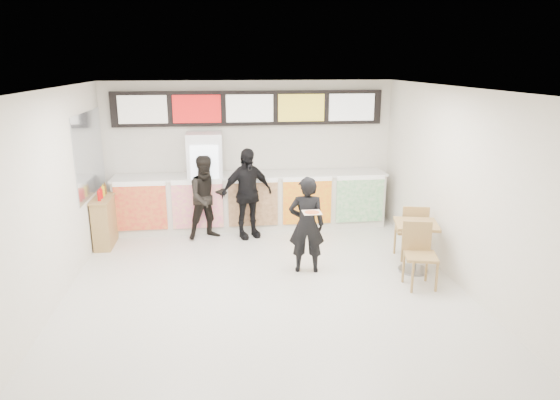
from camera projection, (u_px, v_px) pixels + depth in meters
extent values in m
plane|color=beige|center=(266.00, 292.00, 7.55)|extent=(7.00, 7.00, 0.00)
plane|color=white|center=(265.00, 89.00, 6.75)|extent=(7.00, 7.00, 0.00)
plane|color=silver|center=(250.00, 153.00, 10.50)|extent=(6.00, 0.00, 6.00)
plane|color=silver|center=(47.00, 203.00, 6.80)|extent=(0.00, 7.00, 7.00)
plane|color=silver|center=(464.00, 190.00, 7.50)|extent=(0.00, 7.00, 7.00)
cube|color=silver|center=(252.00, 202.00, 10.37)|extent=(5.50, 0.70, 1.10)
cube|color=silver|center=(252.00, 175.00, 10.21)|extent=(5.56, 0.76, 0.04)
cube|color=red|center=(141.00, 208.00, 9.73)|extent=(0.99, 0.02, 0.90)
cube|color=#D83093|center=(198.00, 206.00, 9.86)|extent=(0.99, 0.02, 0.90)
cube|color=brown|center=(253.00, 204.00, 9.99)|extent=(0.99, 0.02, 0.90)
cube|color=yellow|center=(307.00, 202.00, 10.12)|extent=(0.99, 0.02, 0.90)
cube|color=#249143|center=(360.00, 201.00, 10.25)|extent=(0.99, 0.02, 0.90)
cube|color=black|center=(249.00, 108.00, 10.17)|extent=(5.50, 0.12, 0.70)
cube|color=beige|center=(143.00, 110.00, 9.85)|extent=(0.95, 0.02, 0.55)
cube|color=red|center=(197.00, 109.00, 9.97)|extent=(0.95, 0.02, 0.55)
cube|color=white|center=(250.00, 108.00, 10.10)|extent=(0.95, 0.02, 0.55)
cube|color=yellow|center=(301.00, 108.00, 10.22)|extent=(0.95, 0.02, 0.55)
cube|color=white|center=(352.00, 107.00, 10.35)|extent=(0.95, 0.02, 0.55)
cube|color=white|center=(206.00, 182.00, 10.16)|extent=(0.70, 0.65, 2.00)
cube|color=white|center=(205.00, 183.00, 9.82)|extent=(0.54, 0.02, 1.50)
cylinder|color=#17833D|center=(196.00, 212.00, 9.99)|extent=(0.07, 0.07, 0.22)
cylinder|color=#FF5A15|center=(203.00, 212.00, 10.01)|extent=(0.07, 0.07, 0.22)
cylinder|color=red|center=(210.00, 212.00, 10.02)|extent=(0.07, 0.07, 0.22)
cylinder|color=blue|center=(217.00, 212.00, 10.04)|extent=(0.07, 0.07, 0.22)
cylinder|color=#FF5A15|center=(195.00, 194.00, 9.89)|extent=(0.07, 0.07, 0.22)
cylinder|color=red|center=(202.00, 194.00, 9.91)|extent=(0.07, 0.07, 0.22)
cylinder|color=blue|center=(209.00, 194.00, 9.92)|extent=(0.07, 0.07, 0.22)
cylinder|color=#17833D|center=(216.00, 193.00, 9.94)|extent=(0.07, 0.07, 0.22)
cylinder|color=red|center=(194.00, 175.00, 9.79)|extent=(0.07, 0.07, 0.22)
cylinder|color=blue|center=(201.00, 175.00, 9.80)|extent=(0.07, 0.07, 0.22)
cylinder|color=#17833D|center=(209.00, 175.00, 9.82)|extent=(0.07, 0.07, 0.22)
cylinder|color=#FF5A15|center=(216.00, 175.00, 9.84)|extent=(0.07, 0.07, 0.22)
cylinder|color=blue|center=(193.00, 156.00, 9.69)|extent=(0.07, 0.07, 0.22)
cylinder|color=#17833D|center=(201.00, 156.00, 9.70)|extent=(0.07, 0.07, 0.22)
cylinder|color=#FF5A15|center=(208.00, 156.00, 9.72)|extent=(0.07, 0.07, 0.22)
cylinder|color=red|center=(215.00, 156.00, 9.74)|extent=(0.07, 0.07, 0.22)
cube|color=#B2B7BF|center=(90.00, 153.00, 9.07)|extent=(0.01, 2.00, 1.50)
imported|color=black|center=(307.00, 225.00, 8.10)|extent=(0.63, 0.46, 1.61)
imported|color=black|center=(207.00, 198.00, 9.66)|extent=(0.96, 0.85, 1.64)
imported|color=black|center=(247.00, 193.00, 9.69)|extent=(1.13, 0.77, 1.78)
cube|color=beige|center=(312.00, 212.00, 7.58)|extent=(0.28, 0.28, 0.01)
cone|color=#CC7233|center=(312.00, 212.00, 7.57)|extent=(0.36, 0.36, 0.02)
cube|color=#A9824D|center=(416.00, 224.00, 8.09)|extent=(0.81, 0.81, 0.04)
cylinder|color=gray|center=(415.00, 248.00, 8.20)|extent=(0.09, 0.09, 0.80)
cylinder|color=gray|center=(413.00, 270.00, 8.30)|extent=(0.49, 0.49, 0.03)
cube|color=#A9824D|center=(421.00, 256.00, 7.58)|extent=(0.57, 0.57, 0.04)
cube|color=#A9824D|center=(417.00, 236.00, 7.72)|extent=(0.44, 0.14, 0.47)
cube|color=#A9824D|center=(410.00, 230.00, 8.76)|extent=(0.57, 0.57, 0.04)
cube|color=#A9824D|center=(415.00, 220.00, 8.49)|extent=(0.44, 0.14, 0.47)
cube|color=#A9824D|center=(105.00, 223.00, 9.34)|extent=(0.30, 0.80, 0.90)
cube|color=#A9824D|center=(102.00, 199.00, 9.22)|extent=(0.34, 0.84, 0.04)
cylinder|color=red|center=(99.00, 196.00, 8.98)|extent=(0.06, 0.06, 0.18)
cylinder|color=red|center=(101.00, 194.00, 9.14)|extent=(0.06, 0.06, 0.18)
cylinder|color=yellow|center=(103.00, 191.00, 9.30)|extent=(0.06, 0.06, 0.18)
cylinder|color=brown|center=(105.00, 189.00, 9.46)|extent=(0.06, 0.06, 0.18)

